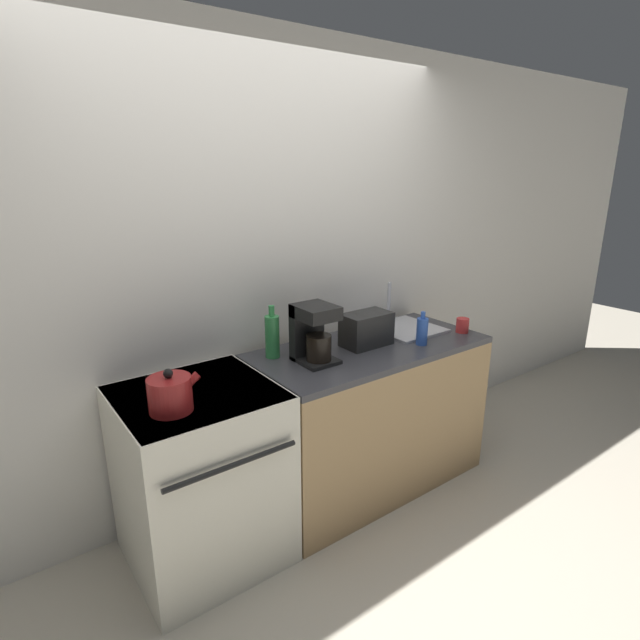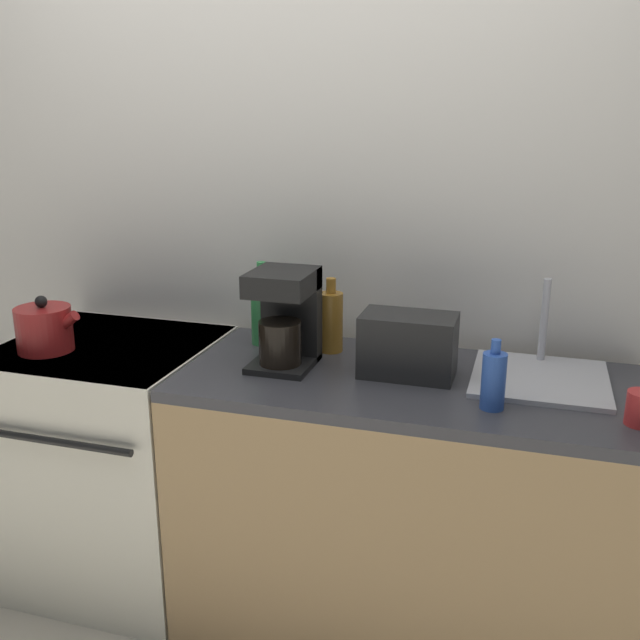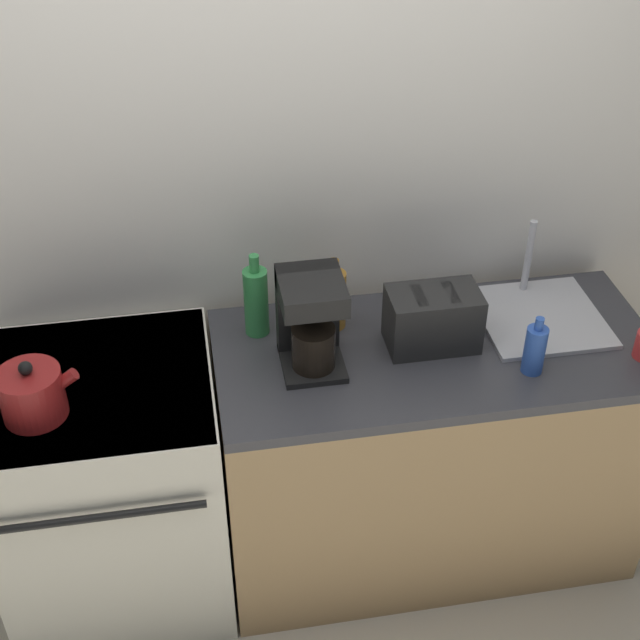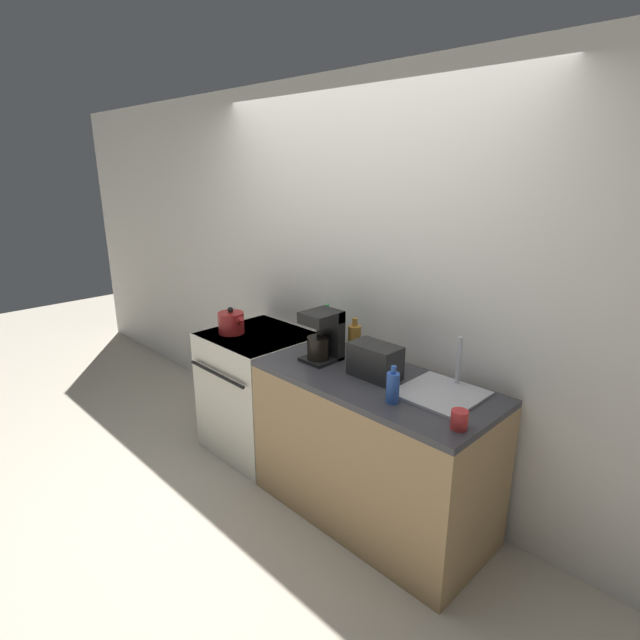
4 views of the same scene
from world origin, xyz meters
The scene contains 12 objects.
ground_plane centered at (0.00, 0.00, 0.00)m, with size 12.00×12.00×0.00m, color beige.
wall_back centered at (0.00, 0.73, 1.30)m, with size 8.00×0.05×2.60m.
stove centered at (-0.57, 0.34, 0.46)m, with size 0.71×0.71×0.90m.
counter_block centered at (0.50, 0.33, 0.45)m, with size 1.41×0.65×0.90m.
kettle centered at (-0.72, 0.22, 0.98)m, with size 0.23×0.18×0.19m.
toaster centered at (0.49, 0.35, 1.00)m, with size 0.29×0.17×0.19m.
coffee_maker centered at (0.10, 0.33, 1.06)m, with size 0.19×0.22×0.31m.
sink_tray centered at (0.88, 0.42, 0.92)m, with size 0.40×0.40×0.28m.
bottle_amber centered at (0.20, 0.50, 1.01)m, with size 0.08×0.08×0.25m.
bottle_green centered at (-0.05, 0.51, 1.02)m, with size 0.08×0.08×0.29m.
bottle_blue centered at (0.76, 0.16, 0.98)m, with size 0.07×0.07×0.20m.
cup_red centered at (1.13, 0.17, 0.94)m, with size 0.08×0.08×0.09m.
Camera 1 is at (-1.35, -1.70, 1.89)m, focal length 28.00 mm.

